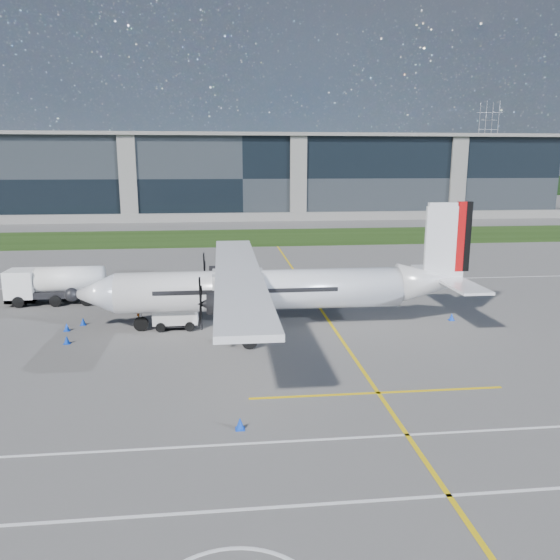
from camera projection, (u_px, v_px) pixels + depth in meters
The scene contains 17 objects.
ground at pixel (253, 246), 69.62m from camera, with size 400.00×400.00×0.00m, color #5B5856.
grass_strip at pixel (250, 237), 77.39m from camera, with size 400.00×18.00×0.04m, color #1D380F.
terminal_building at pixel (241, 177), 106.89m from camera, with size 120.00×20.00×15.00m, color black.
tree_line at pixel (233, 187), 166.14m from camera, with size 400.00×6.00×6.00m, color black.
pylon_east at pixel (487, 148), 182.29m from camera, with size 9.00×4.60×30.00m, color gray, non-canonical shape.
yellow_taxiway_centerline at pixel (318, 305), 40.79m from camera, with size 0.20×70.00×0.01m, color yellow.
white_lane_line at pixel (357, 502), 17.15m from camera, with size 90.00×0.15×0.01m, color white.
turboprop_aircraft at pixel (275, 266), 34.60m from camera, with size 25.64×26.59×7.98m, color white, non-canonical shape.
fuel_tanker_truck at pixel (49, 285), 40.98m from camera, with size 7.46×2.42×2.80m, color white, non-canonical shape.
baggage_tug at pixel (176, 314), 34.98m from camera, with size 3.02×1.81×1.81m, color white, non-canonical shape.
ground_crew_person at pixel (139, 305), 36.67m from camera, with size 0.86×0.62×2.12m, color #F25907.
safety_cone_tail at pixel (452, 317), 36.79m from camera, with size 0.36×0.36×0.50m, color #0B3BC4.
safety_cone_nose_stbd at pixel (83, 321), 35.72m from camera, with size 0.36×0.36×0.50m, color #0B3BC4.
safety_cone_stbdwing at pixel (234, 281), 47.78m from camera, with size 0.36×0.36×0.50m, color #0B3BC4.
safety_cone_nose_port at pixel (67, 340), 32.03m from camera, with size 0.36×0.36×0.50m, color #0B3BC4.
safety_cone_portwing at pixel (240, 423), 21.77m from camera, with size 0.36×0.36×0.50m, color #0B3BC4.
safety_cone_fwd at pixel (67, 327), 34.49m from camera, with size 0.36×0.36×0.50m, color #0B3BC4.
Camera 1 is at (-4.07, -28.93, 10.47)m, focal length 35.00 mm.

